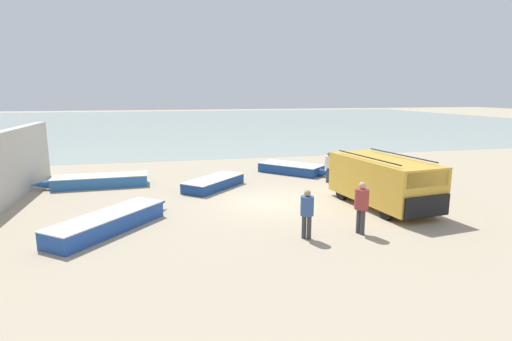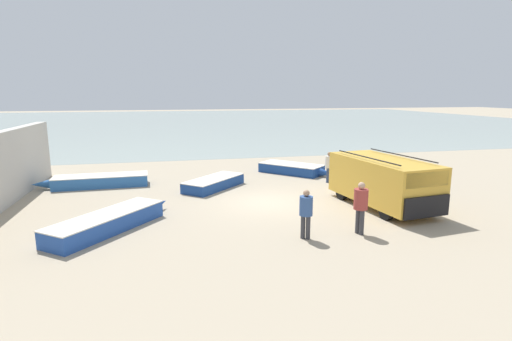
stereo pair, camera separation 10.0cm
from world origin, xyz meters
name	(u,v)px [view 2 (the right image)]	position (x,y,z in m)	size (l,w,h in m)	color
ground_plane	(268,203)	(0.00, 0.00, 0.00)	(200.00, 200.00, 0.00)	tan
sea_water	(190,121)	(0.00, 52.00, 0.00)	(120.00, 80.00, 0.01)	#99A89E
parked_van	(383,180)	(4.49, -1.69, 1.14)	(2.79, 5.31, 2.18)	gold
fishing_rowboat_0	(215,183)	(-1.91, 3.31, 0.26)	(3.64, 3.80, 0.53)	navy
fishing_rowboat_1	(111,221)	(-6.26, -2.11, 0.31)	(4.14, 4.81, 0.61)	#234CA3
fishing_rowboat_2	(293,169)	(3.07, 5.92, 0.28)	(3.84, 4.00, 0.57)	navy
fishing_rowboat_3	(396,173)	(8.24, 3.29, 0.30)	(2.36, 5.69, 0.60)	#234CA3
fishing_rowboat_4	(97,181)	(-7.77, 4.89, 0.30)	(5.60, 1.54, 0.59)	#2D66AD
fisherman_0	(361,203)	(2.02, -4.51, 1.08)	(0.47, 0.47, 1.80)	#38383D
fisherman_1	(329,164)	(4.17, 3.17, 0.98)	(0.43, 0.43, 1.64)	navy
fisherman_2	(306,210)	(0.07, -4.52, 0.99)	(0.43, 0.43, 1.65)	#38383D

